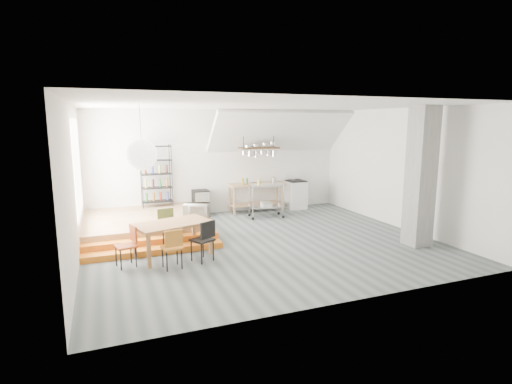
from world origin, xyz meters
name	(u,v)px	position (x,y,z in m)	size (l,w,h in m)	color
floor	(262,242)	(0.00, 0.00, 0.00)	(8.00, 8.00, 0.00)	#4B5657
wall_back	(220,162)	(0.00, 3.50, 1.60)	(8.00, 0.04, 3.20)	silver
wall_left	(74,185)	(-4.00, 0.00, 1.60)	(0.04, 7.00, 3.20)	silver
wall_right	(400,169)	(4.00, 0.00, 1.60)	(0.04, 7.00, 3.20)	silver
ceiling	(262,105)	(0.00, 0.00, 3.20)	(8.00, 7.00, 0.02)	white
slope_ceiling	(280,131)	(1.80, 2.90, 2.55)	(4.40, 1.80, 0.15)	white
window_pane	(78,167)	(-3.98, 1.50, 1.80)	(0.02, 2.50, 2.20)	white
platform	(145,224)	(-2.50, 2.00, 0.20)	(3.00, 3.00, 0.40)	#916748
step_lower	(155,251)	(-2.50, 0.05, 0.07)	(3.00, 0.35, 0.13)	orange
step_upper	(152,243)	(-2.50, 0.40, 0.13)	(3.00, 0.35, 0.27)	orange
concrete_column	(421,177)	(3.30, -1.50, 1.60)	(0.50, 0.50, 3.20)	slate
kitchen_counter	(256,192)	(1.10, 3.15, 0.63)	(1.80, 0.60, 0.91)	#916748
stove	(296,194)	(2.50, 3.16, 0.48)	(0.60, 0.60, 1.18)	white
pot_rack	(260,150)	(1.13, 2.92, 1.98)	(1.20, 0.50, 1.43)	#3D2618
wire_shelving	(156,175)	(-2.00, 3.20, 1.33)	(0.88, 0.38, 1.80)	black
microwave_shelf	(196,218)	(-1.40, 0.75, 0.55)	(0.60, 0.40, 0.16)	#916748
paper_lantern	(142,155)	(-2.72, -0.44, 2.20)	(0.60, 0.60, 0.60)	white
dining_table	(173,226)	(-2.14, -0.27, 0.66)	(1.75, 1.29, 0.74)	#966036
chair_mustard	(173,245)	(-2.28, -1.04, 0.48)	(0.41, 0.41, 0.80)	#BB7020
chair_black	(204,237)	(-1.60, -0.84, 0.52)	(0.53, 0.53, 0.87)	black
chair_olive	(167,224)	(-2.15, 0.47, 0.52)	(0.45, 0.45, 0.87)	#596831
chair_red	(129,242)	(-3.06, -0.55, 0.49)	(0.45, 0.45, 0.81)	#AD4118
rolling_cart	(266,196)	(1.08, 2.30, 0.65)	(1.09, 0.71, 1.00)	silver
mini_fridge	(201,203)	(-0.70, 3.20, 0.40)	(0.47, 0.47, 0.80)	black
microwave	(196,210)	(-1.40, 0.75, 0.73)	(0.60, 0.40, 0.33)	beige
bowl	(255,183)	(1.04, 3.10, 0.93)	(0.20, 0.20, 0.05)	silver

